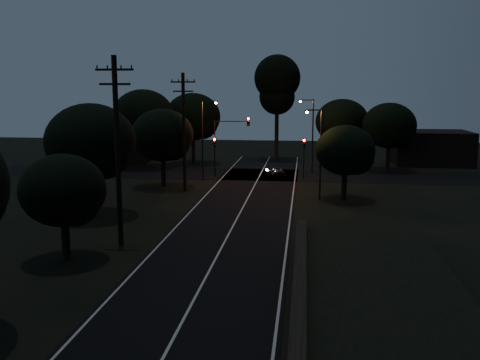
# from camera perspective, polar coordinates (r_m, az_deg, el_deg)

# --- Properties ---
(road_surface) EXTENTS (60.00, 70.00, 0.03)m
(road_surface) POSITION_cam_1_polar(r_m,az_deg,el_deg) (46.71, 1.06, -1.53)
(road_surface) COLOR black
(road_surface) RESTS_ON ground
(retaining_wall) EXTENTS (6.93, 26.00, 1.60)m
(retaining_wall) POSITION_cam_1_polar(r_m,az_deg,el_deg) (19.67, 15.77, -16.43)
(retaining_wall) COLOR black
(retaining_wall) RESTS_ON ground
(utility_pole_mid) EXTENTS (2.20, 0.30, 11.00)m
(utility_pole_mid) POSITION_cam_1_polar(r_m,az_deg,el_deg) (31.52, -12.95, 3.27)
(utility_pole_mid) COLOR black
(utility_pole_mid) RESTS_ON ground
(utility_pole_far) EXTENTS (2.20, 0.30, 10.50)m
(utility_pole_far) POSITION_cam_1_polar(r_m,az_deg,el_deg) (47.80, -6.01, 5.30)
(utility_pole_far) COLOR black
(utility_pole_far) RESTS_ON ground
(tree_left_b) EXTENTS (4.54, 4.54, 5.78)m
(tree_left_b) POSITION_cam_1_polar(r_m,az_deg,el_deg) (29.69, -18.16, -1.27)
(tree_left_b) COLOR black
(tree_left_b) RESTS_ON ground
(tree_left_c) EXTENTS (6.44, 6.44, 8.14)m
(tree_left_c) POSITION_cam_1_polar(r_m,az_deg,el_deg) (39.47, -15.39, 3.74)
(tree_left_c) COLOR black
(tree_left_c) RESTS_ON ground
(tree_left_d) EXTENTS (5.76, 5.76, 7.31)m
(tree_left_d) POSITION_cam_1_polar(r_m,az_deg,el_deg) (50.24, -8.07, 4.62)
(tree_left_d) COLOR black
(tree_left_d) RESTS_ON ground
(tree_far_nw) EXTENTS (6.79, 6.79, 8.60)m
(tree_far_nw) POSITION_cam_1_polar(r_m,az_deg,el_deg) (65.80, -4.87, 6.61)
(tree_far_nw) COLOR black
(tree_far_nw) RESTS_ON ground
(tree_far_w) EXTENTS (7.10, 7.10, 9.05)m
(tree_far_w) POSITION_cam_1_polar(r_m,az_deg,el_deg) (63.14, -10.09, 6.65)
(tree_far_w) COLOR black
(tree_far_w) RESTS_ON ground
(tree_far_ne) EXTENTS (6.27, 6.27, 7.93)m
(tree_far_ne) POSITION_cam_1_polar(r_m,az_deg,el_deg) (64.60, 11.03, 6.02)
(tree_far_ne) COLOR black
(tree_far_ne) RESTS_ON ground
(tree_far_e) EXTENTS (5.98, 5.98, 7.59)m
(tree_far_e) POSITION_cam_1_polar(r_m,az_deg,el_deg) (62.20, 15.83, 5.49)
(tree_far_e) COLOR black
(tree_far_e) RESTS_ON ground
(tree_right_a) EXTENTS (4.89, 4.89, 6.21)m
(tree_right_a) POSITION_cam_1_polar(r_m,az_deg,el_deg) (44.78, 11.39, 2.98)
(tree_right_a) COLOR black
(tree_right_a) RESTS_ON ground
(tall_pine) EXTENTS (5.90, 5.90, 13.40)m
(tall_pine) POSITION_cam_1_polar(r_m,az_deg,el_deg) (69.54, 3.99, 10.16)
(tall_pine) COLOR black
(tall_pine) RESTS_ON ground
(building_left) EXTENTS (10.00, 8.00, 4.40)m
(building_left) POSITION_cam_1_polar(r_m,az_deg,el_deg) (71.23, -13.38, 3.90)
(building_left) COLOR black
(building_left) RESTS_ON ground
(building_right) EXTENTS (9.00, 7.00, 4.00)m
(building_right) POSITION_cam_1_polar(r_m,az_deg,el_deg) (69.53, 19.68, 3.29)
(building_right) COLOR black
(building_right) RESTS_ON ground
(signal_left) EXTENTS (0.28, 0.35, 4.10)m
(signal_left) POSITION_cam_1_polar(r_m,az_deg,el_deg) (55.58, -2.71, 3.23)
(signal_left) COLOR black
(signal_left) RESTS_ON ground
(signal_right) EXTENTS (0.28, 0.35, 4.10)m
(signal_right) POSITION_cam_1_polar(r_m,az_deg,el_deg) (54.80, 6.83, 3.07)
(signal_right) COLOR black
(signal_right) RESTS_ON ground
(signal_mast) EXTENTS (3.70, 0.35, 6.25)m
(signal_mast) POSITION_cam_1_polar(r_m,az_deg,el_deg) (55.18, -0.99, 4.76)
(signal_mast) COLOR black
(signal_mast) RESTS_ON ground
(streetlight_a) EXTENTS (1.66, 0.26, 8.00)m
(streetlight_a) POSITION_cam_1_polar(r_m,az_deg,el_deg) (53.58, -3.83, 4.90)
(streetlight_a) COLOR black
(streetlight_a) RESTS_ON ground
(streetlight_b) EXTENTS (1.66, 0.26, 8.00)m
(streetlight_b) POSITION_cam_1_polar(r_m,az_deg,el_deg) (58.62, 7.58, 5.26)
(streetlight_b) COLOR black
(streetlight_b) RESTS_ON ground
(streetlight_c) EXTENTS (1.46, 0.26, 7.50)m
(streetlight_c) POSITION_cam_1_polar(r_m,az_deg,el_deg) (44.72, 8.39, 3.48)
(streetlight_c) COLOR black
(streetlight_c) RESTS_ON ground
(car) EXTENTS (2.35, 3.26, 1.03)m
(car) POSITION_cam_1_polar(r_m,az_deg,el_deg) (56.12, 3.95, 0.88)
(car) COLOR black
(car) RESTS_ON ground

